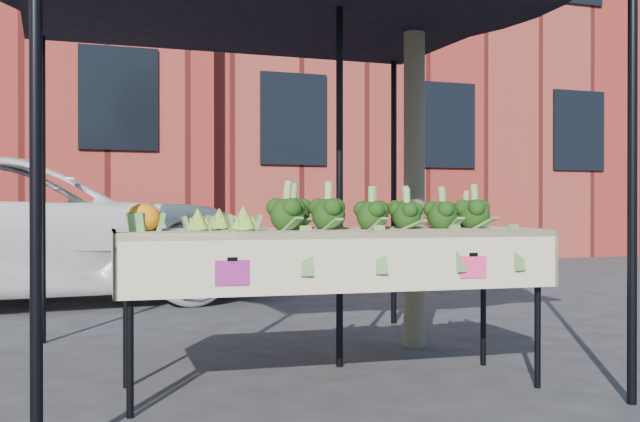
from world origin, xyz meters
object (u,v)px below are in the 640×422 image
Objects in this scene: table at (332,308)px; vehicle at (15,41)px; street_tree at (414,42)px; canopy at (284,152)px.

vehicle is at bearing 111.38° from table.
table is 0.55× the size of street_tree.
canopy is at bearing -160.66° from street_tree.
street_tree is at bearing -148.88° from vehicle.
vehicle is (-1.85, 4.72, 2.34)m from table.
canopy is 0.57× the size of vehicle.
table is 1.10m from canopy.
table is at bearing -164.99° from vehicle.
street_tree reaches higher than table.
street_tree is at bearing 19.34° from canopy.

